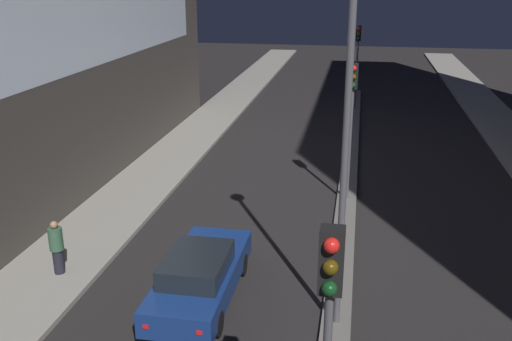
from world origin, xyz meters
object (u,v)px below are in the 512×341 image
Objects in this scene: traffic_light_near at (328,324)px; car_left_lane at (200,275)px; traffic_light_far at (358,49)px; pedestrian_on_left_sidewalk at (57,246)px; traffic_light_mid at (352,102)px; street_lamp at (350,72)px.

traffic_light_near reaches higher than car_left_lane.
traffic_light_far is at bearing 90.00° from traffic_light_near.
pedestrian_on_left_sidewalk is at bearing 139.81° from traffic_light_near.
traffic_light_near is 10.68m from pedestrian_on_left_sidewalk.
traffic_light_mid reaches higher than car_left_lane.
traffic_light_near is at bearing -59.90° from car_left_lane.
street_lamp is 5.64× the size of pedestrian_on_left_sidewalk.
car_left_lane is (-3.57, -22.78, -3.08)m from traffic_light_far.
pedestrian_on_left_sidewalk is (-7.86, -7.16, -2.87)m from traffic_light_mid.
traffic_light_near is at bearing -90.00° from street_lamp.
traffic_light_far is at bearing 90.00° from traffic_light_mid.
pedestrian_on_left_sidewalk is at bearing 173.71° from car_left_lane.
car_left_lane is (-3.57, 0.50, -5.49)m from street_lamp.
traffic_light_mid is at bearing -90.00° from traffic_light_far.
pedestrian_on_left_sidewalk is at bearing 172.91° from street_lamp.
traffic_light_near is at bearing -90.00° from traffic_light_far.
car_left_lane is (-3.57, 6.17, -3.08)m from traffic_light_near.
traffic_light_near is 6.15m from street_lamp.
traffic_light_near is 3.19× the size of pedestrian_on_left_sidewalk.
traffic_light_near is 1.06× the size of car_left_lane.
street_lamp reaches higher than pedestrian_on_left_sidewalk.
traffic_light_mid is 1.00× the size of traffic_light_far.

